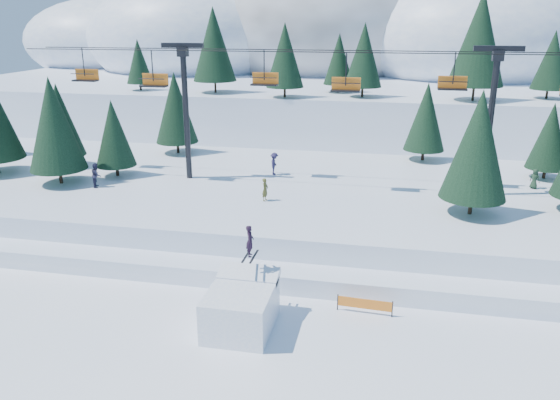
% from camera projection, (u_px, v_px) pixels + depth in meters
% --- Properties ---
extents(ground, '(160.00, 160.00, 0.00)m').
position_uv_depth(ground, '(239.00, 344.00, 25.51)').
color(ground, white).
rests_on(ground, ground).
extents(mid_shelf, '(70.00, 22.00, 2.50)m').
position_uv_depth(mid_shelf, '(302.00, 200.00, 41.85)').
color(mid_shelf, white).
rests_on(mid_shelf, ground).
extents(berm, '(70.00, 6.00, 1.10)m').
position_uv_depth(berm, '(274.00, 262.00, 32.77)').
color(berm, white).
rests_on(berm, ground).
extents(mountain_ridge, '(119.00, 60.30, 26.46)m').
position_uv_depth(mountain_ridge, '(326.00, 49.00, 91.61)').
color(mountain_ridge, white).
rests_on(mountain_ridge, ground).
extents(jump_kicker, '(3.09, 4.33, 4.82)m').
position_uv_depth(jump_kicker, '(241.00, 306.00, 26.54)').
color(jump_kicker, white).
rests_on(jump_kicker, ground).
extents(chairlift, '(46.00, 3.21, 10.28)m').
position_uv_depth(chairlift, '(323.00, 94.00, 39.07)').
color(chairlift, black).
rests_on(chairlift, mid_shelf).
extents(conifer_stand, '(61.97, 17.73, 10.10)m').
position_uv_depth(conifer_stand, '(361.00, 125.00, 40.02)').
color(conifer_stand, black).
rests_on(conifer_stand, mid_shelf).
extents(distant_skiers, '(32.81, 7.53, 1.81)m').
position_uv_depth(distant_skiers, '(256.00, 172.00, 41.49)').
color(distant_skiers, brown).
rests_on(distant_skiers, mid_shelf).
extents(banner_near, '(2.85, 0.23, 0.90)m').
position_uv_depth(banner_near, '(365.00, 304.00, 27.99)').
color(banner_near, black).
rests_on(banner_near, ground).
extents(banner_far, '(2.71, 0.95, 0.90)m').
position_uv_depth(banner_far, '(428.00, 292.00, 29.18)').
color(banner_far, black).
rests_on(banner_far, ground).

